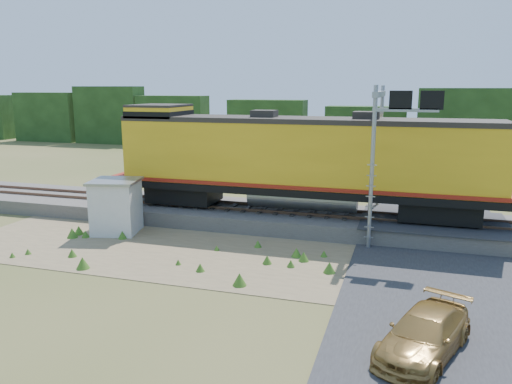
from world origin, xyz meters
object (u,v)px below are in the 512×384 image
(shed, at_px, (116,206))
(locomotive, at_px, (297,159))
(signal_gantry, at_px, (385,125))
(car, at_px, (424,334))

(shed, bearing_deg, locomotive, 11.49)
(locomotive, distance_m, shed, 9.66)
(locomotive, height_order, shed, locomotive)
(locomotive, height_order, signal_gantry, signal_gantry)
(shed, relative_size, car, 0.67)
(shed, bearing_deg, car, -41.47)
(signal_gantry, distance_m, car, 12.41)
(car, bearing_deg, signal_gantry, 120.33)
(shed, distance_m, signal_gantry, 14.01)
(signal_gantry, bearing_deg, locomotive, 171.34)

